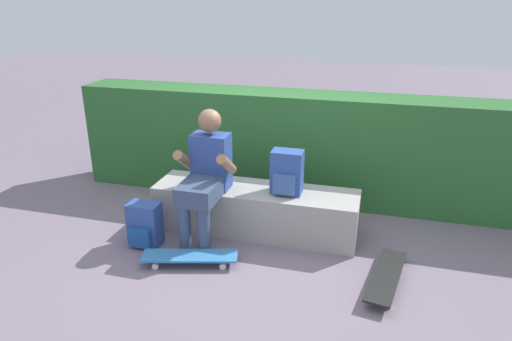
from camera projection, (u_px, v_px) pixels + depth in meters
ground_plane at (247, 246)px, 4.18m from camera, size 24.00×24.00×0.00m
bench_main at (255, 210)px, 4.37m from camera, size 1.92×0.50×0.44m
person_skater at (206, 173)px, 4.12m from camera, size 0.49×0.62×1.19m
skateboard_near_person at (190, 256)px, 3.87m from camera, size 0.82×0.40×0.09m
skateboard_beside_bench at (386, 276)px, 3.60m from camera, size 0.33×0.82×0.09m
backpack_on_bench at (287, 173)px, 4.14m from camera, size 0.28×0.23×0.40m
backpack_on_ground at (145, 225)px, 4.14m from camera, size 0.28×0.23×0.40m
hedge_row at (322, 148)px, 4.95m from camera, size 5.42×0.52×1.16m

